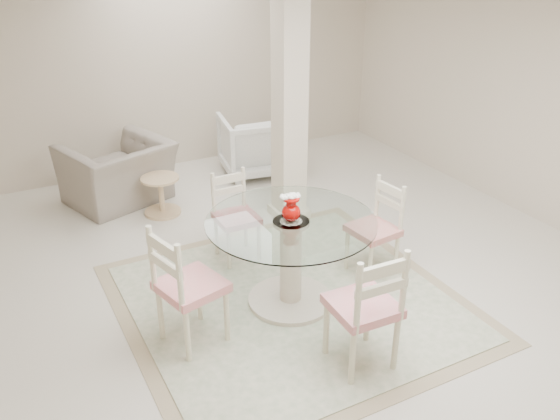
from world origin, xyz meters
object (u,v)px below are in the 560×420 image
red_vase (291,208)px  dining_chair_south (369,301)px  dining_chair_east (379,221)px  dining_chair_west (182,280)px  recliner_taupe (118,173)px  column (290,103)px  armchair_white (255,145)px  dining_chair_north (234,210)px  side_table (162,197)px  dining_table (291,262)px

red_vase → dining_chair_south: size_ratio=0.21×
dining_chair_east → dining_chair_west: 2.04m
dining_chair_east → recliner_taupe: dining_chair_east is taller
column → red_vase: 1.81m
red_vase → recliner_taupe: size_ratio=0.21×
column → dining_chair_east: 1.68m
dining_chair_east → armchair_white: size_ratio=1.16×
red_vase → dining_chair_north: bearing=95.3°
column → dining_chair_north: 1.36m
dining_chair_south → side_table: size_ratio=2.55×
dining_chair_north → recliner_taupe: dining_chair_north is taller
red_vase → armchair_white: (1.05, 2.93, -0.55)m
column → armchair_white: column is taller
armchair_white → dining_chair_north: bearing=69.5°
dining_chair_south → recliner_taupe: size_ratio=1.02×
dining_table → dining_chair_north: 1.02m
side_table → column: bearing=-29.9°
dining_chair_north → dining_chair_south: size_ratio=0.85×
dining_chair_west → side_table: bearing=-27.7°
column → dining_chair_south: (-0.74, -2.58, -0.73)m
column → dining_chair_west: size_ratio=2.31×
red_vase → recliner_taupe: bearing=105.7°
column → dining_chair_south: column is taller
column → side_table: column is taller
dining_chair_north → red_vase: bearing=-84.1°
dining_chair_west → dining_chair_north: bearing=-54.1°
dining_chair_north → column: bearing=31.2°
red_vase → dining_chair_east: red_vase is taller
dining_table → dining_chair_south: dining_chair_south is taller
dining_table → column: bearing=61.9°
column → dining_table: (-0.83, -1.56, -0.92)m
recliner_taupe → side_table: 0.68m
column → dining_chair_south: 2.78m
column → recliner_taupe: (-1.64, 1.30, -0.98)m
recliner_taupe → red_vase: bearing=86.9°
dining_chair_south → recliner_taupe: (-0.90, 3.89, -0.24)m
dining_chair_east → recliner_taupe: size_ratio=0.89×
armchair_white → red_vase: bearing=80.6°
dining_chair_south → dining_chair_north: bearing=-82.7°
red_vase → dining_chair_south: 1.08m
column → red_vase: size_ratio=11.09×
red_vase → dining_table: bearing=-95.7°
dining_chair_north → dining_chair_south: 2.04m
red_vase → side_table: red_vase is taller
dining_chair_west → armchair_white: bearing=-48.9°
dining_chair_west → recliner_taupe: dining_chair_west is taller
armchair_white → side_table: size_ratio=1.93×
red_vase → armchair_white: bearing=70.2°
armchair_white → dining_table: bearing=80.6°
dining_chair_south → armchair_white: dining_chair_south is taller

